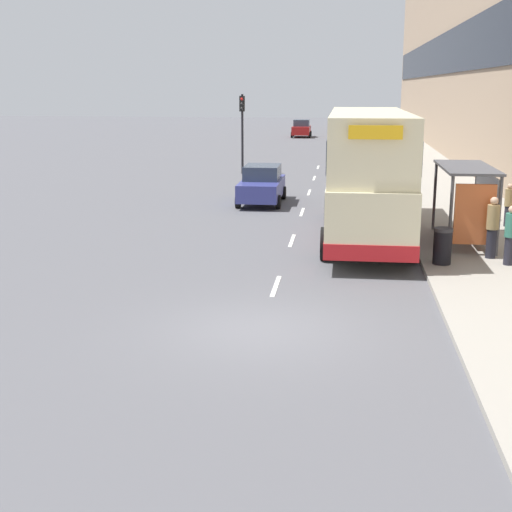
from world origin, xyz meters
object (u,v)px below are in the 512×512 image
at_px(double_decker_bus_near, 367,172).
at_px(pedestrian_1, 510,235).
at_px(pedestrian_4, 492,227).
at_px(pedestrian_at_shelter, 509,205).
at_px(traffic_light_far_kerb, 242,120).
at_px(car_1, 301,129).
at_px(bus_shelter, 472,191).
at_px(pedestrian_2, 479,197).
at_px(litter_bin, 442,246).
at_px(car_0, 262,185).

bearing_deg(double_decker_bus_near, pedestrian_1, -45.23).
distance_m(pedestrian_1, pedestrian_4, 0.88).
bearing_deg(pedestrian_at_shelter, traffic_light_far_kerb, 126.94).
bearing_deg(car_1, double_decker_bus_near, 95.99).
height_order(bus_shelter, car_1, bus_shelter).
relative_size(double_decker_bus_near, pedestrian_1, 6.54).
bearing_deg(car_1, pedestrian_2, 101.49).
height_order(pedestrian_at_shelter, litter_bin, pedestrian_at_shelter).
bearing_deg(pedestrian_1, litter_bin, -176.15).
bearing_deg(car_1, bus_shelter, 99.40).
distance_m(double_decker_bus_near, litter_bin, 4.88).
relative_size(bus_shelter, pedestrian_4, 2.29).
relative_size(pedestrian_at_shelter, litter_bin, 1.49).
height_order(bus_shelter, pedestrian_1, bus_shelter).
distance_m(car_1, traffic_light_far_kerb, 32.89).
bearing_deg(car_0, pedestrian_1, 127.25).
xyz_separation_m(pedestrian_4, litter_bin, (-1.53, -0.93, -0.41)).
bearing_deg(car_0, pedestrian_4, 128.19).
xyz_separation_m(double_decker_bus_near, car_0, (-4.42, 7.03, -1.44)).
height_order(car_0, litter_bin, car_0).
bearing_deg(double_decker_bus_near, pedestrian_4, -41.39).
distance_m(bus_shelter, litter_bin, 3.31).
bearing_deg(pedestrian_at_shelter, pedestrian_1, -101.63).
distance_m(pedestrian_at_shelter, pedestrian_1, 6.12).
bearing_deg(pedestrian_1, pedestrian_at_shelter, 78.37).
height_order(pedestrian_at_shelter, pedestrian_4, pedestrian_4).
height_order(bus_shelter, traffic_light_far_kerb, traffic_light_far_kerb).
height_order(double_decker_bus_near, pedestrian_1, double_decker_bus_near).
height_order(double_decker_bus_near, car_0, double_decker_bus_near).
relative_size(car_1, pedestrian_at_shelter, 2.44).
distance_m(car_0, pedestrian_at_shelter, 10.84).
bearing_deg(car_0, pedestrian_2, 156.31).
bearing_deg(pedestrian_at_shelter, double_decker_bus_near, -158.82).
height_order(pedestrian_2, traffic_light_far_kerb, traffic_light_far_kerb).
bearing_deg(car_0, bus_shelter, 132.88).
bearing_deg(pedestrian_2, bus_shelter, -103.33).
height_order(double_decker_bus_near, car_1, double_decker_bus_near).
bearing_deg(pedestrian_4, pedestrian_1, -66.81).
distance_m(car_1, pedestrian_1, 55.59).
bearing_deg(litter_bin, pedestrian_4, 31.24).
height_order(pedestrian_4, litter_bin, pedestrian_4).
relative_size(bus_shelter, traffic_light_far_kerb, 0.89).
xyz_separation_m(car_0, car_1, (-0.91, 43.80, 0.04)).
bearing_deg(pedestrian_2, litter_bin, -107.36).
height_order(car_1, litter_bin, car_1).
height_order(car_1, pedestrian_1, pedestrian_1).
distance_m(pedestrian_at_shelter, traffic_light_far_kerb, 20.19).
relative_size(car_1, pedestrian_4, 2.09).
relative_size(car_1, pedestrian_1, 2.24).
distance_m(car_0, pedestrian_1, 13.83).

